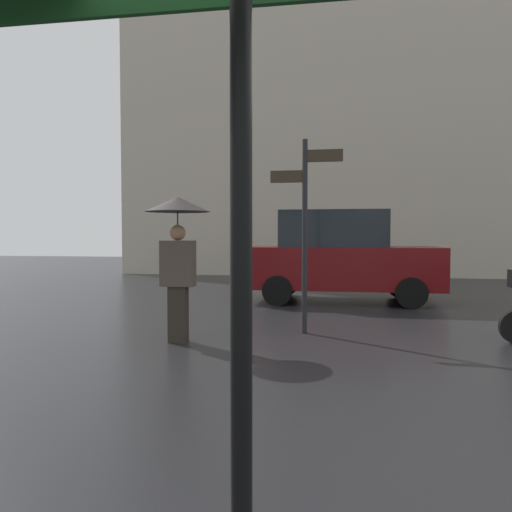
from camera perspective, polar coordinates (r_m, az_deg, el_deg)
pedestrian_with_umbrella at (r=6.76m, az=-9.19°, el=2.73°), size 0.90×0.90×2.01m
parked_car_left at (r=11.06m, az=9.82°, el=-0.03°), size 4.21×2.00×2.03m
street_signpost at (r=7.34m, az=5.80°, el=4.68°), size 1.08×0.08×2.92m
building_block at (r=20.04m, az=10.11°, el=22.83°), size 16.80×2.08×16.99m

